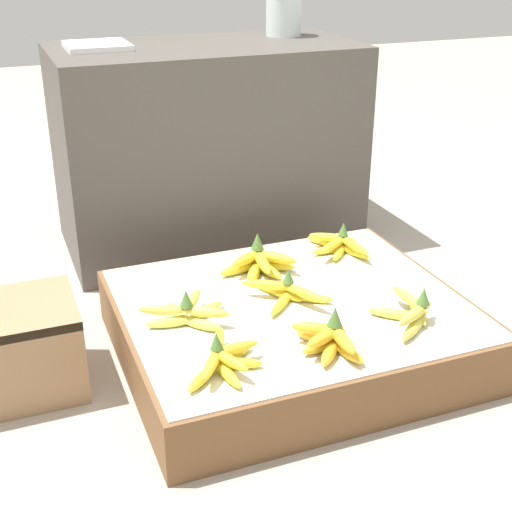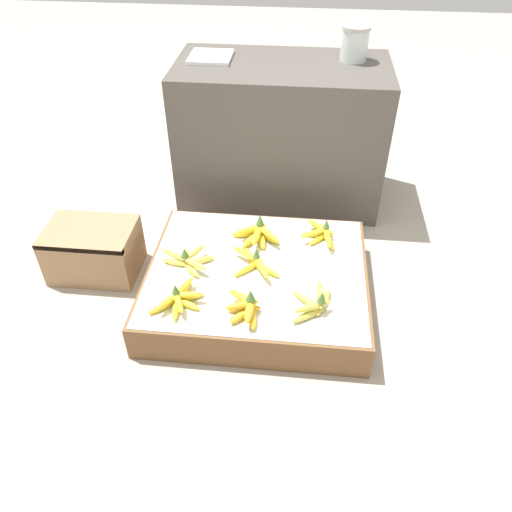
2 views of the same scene
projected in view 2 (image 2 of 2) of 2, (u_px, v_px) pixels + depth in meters
name	position (u px, v px, depth m)	size (l,w,h in m)	color
ground_plane	(257.00, 296.00, 2.21)	(10.00, 10.00, 0.00)	#A89E8E
display_platform	(257.00, 283.00, 2.16)	(0.93, 0.79, 0.16)	brown
back_vendor_table	(280.00, 134.00, 2.63)	(1.06, 0.56, 0.73)	#4C4742
wooden_crate	(94.00, 250.00, 2.27)	(0.39, 0.27, 0.24)	#997551
banana_bunch_front_left	(179.00, 299.00, 1.93)	(0.21, 0.22, 0.09)	yellow
banana_bunch_front_midleft	(246.00, 307.00, 1.89)	(0.14, 0.20, 0.11)	gold
banana_bunch_front_midright	(315.00, 303.00, 1.91)	(0.17, 0.22, 0.10)	gold
banana_bunch_middle_left	(188.00, 259.00, 2.11)	(0.24, 0.19, 0.10)	#DBCC4C
banana_bunch_middle_midleft	(255.00, 262.00, 2.10)	(0.23, 0.23, 0.09)	yellow
banana_bunch_back_midleft	(258.00, 234.00, 2.24)	(0.23, 0.16, 0.11)	yellow
banana_bunch_back_midright	(321.00, 233.00, 2.26)	(0.17, 0.24, 0.10)	yellow
glass_jar	(355.00, 43.00, 2.39)	(0.14, 0.14, 0.16)	silver
foam_tray_white	(211.00, 57.00, 2.45)	(0.21, 0.21, 0.02)	white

